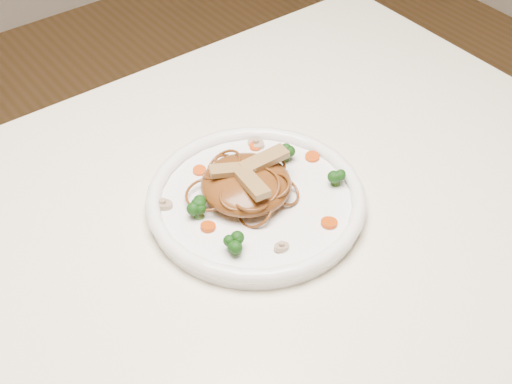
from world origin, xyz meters
TOP-DOWN VIEW (x-y plane):
  - table at (0.00, 0.00)m, footprint 1.20×0.80m
  - plate at (0.07, 0.02)m, footprint 0.36×0.36m
  - noodle_mound at (0.06, 0.03)m, footprint 0.14×0.14m
  - chicken_a at (0.10, 0.04)m, footprint 0.07×0.02m
  - chicken_b at (0.05, 0.05)m, footprint 0.06×0.04m
  - chicken_c at (0.06, 0.01)m, footprint 0.03×0.07m
  - broccoli_0 at (0.15, 0.06)m, footprint 0.03×0.03m
  - broccoli_1 at (-0.01, 0.04)m, footprint 0.03×0.03m
  - broccoli_2 at (-0.01, -0.04)m, footprint 0.03×0.03m
  - broccoli_3 at (0.17, -0.02)m, footprint 0.03×0.03m
  - carrot_0 at (0.13, 0.10)m, footprint 0.02×0.02m
  - carrot_1 at (-0.01, 0.01)m, footprint 0.03×0.03m
  - carrot_2 at (0.18, 0.04)m, footprint 0.03×0.03m
  - carrot_3 at (0.04, 0.11)m, footprint 0.02×0.02m
  - carrot_4 at (0.12, -0.08)m, footprint 0.02×0.02m
  - mushroom_0 at (0.04, -0.07)m, footprint 0.02×0.02m
  - mushroom_1 at (0.16, 0.07)m, footprint 0.02×0.02m
  - mushroom_2 at (-0.04, 0.08)m, footprint 0.04×0.04m
  - mushroom_3 at (0.14, 0.11)m, footprint 0.03×0.03m

SIDE VIEW (x-z plane):
  - table at x=0.00m, z-range 0.28..1.03m
  - plate at x=0.07m, z-range 0.75..0.77m
  - carrot_0 at x=0.13m, z-range 0.77..0.77m
  - carrot_1 at x=-0.01m, z-range 0.77..0.77m
  - carrot_2 at x=0.18m, z-range 0.77..0.77m
  - carrot_3 at x=0.04m, z-range 0.77..0.77m
  - carrot_4 at x=0.12m, z-range 0.77..0.77m
  - mushroom_0 at x=0.04m, z-range 0.77..0.77m
  - mushroom_1 at x=0.16m, z-range 0.77..0.77m
  - mushroom_2 at x=-0.04m, z-range 0.77..0.77m
  - mushroom_3 at x=0.14m, z-range 0.77..0.77m
  - broccoli_3 at x=0.17m, z-range 0.77..0.79m
  - broccoli_2 at x=-0.01m, z-range 0.77..0.80m
  - broccoli_0 at x=0.15m, z-range 0.77..0.80m
  - broccoli_1 at x=-0.01m, z-range 0.77..0.80m
  - noodle_mound at x=0.06m, z-range 0.76..0.80m
  - chicken_b at x=0.05m, z-range 0.80..0.81m
  - chicken_a at x=0.10m, z-range 0.80..0.81m
  - chicken_c at x=0.06m, z-range 0.80..0.81m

